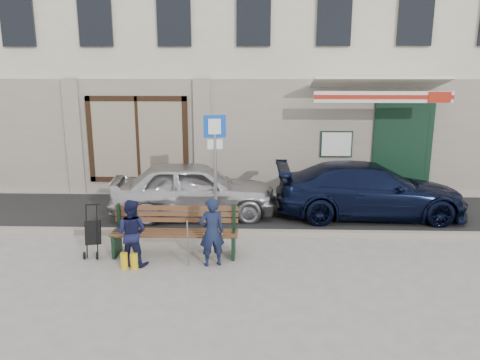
{
  "coord_description": "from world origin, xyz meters",
  "views": [
    {
      "loc": [
        0.07,
        -7.95,
        3.5
      ],
      "look_at": [
        -0.25,
        1.6,
        1.2
      ],
      "focal_mm": 35.0,
      "sensor_mm": 36.0,
      "label": 1
    }
  ],
  "objects_px": {
    "car_silver": "(194,189)",
    "woman": "(131,233)",
    "stroller": "(93,234)",
    "car_navy": "(370,190)",
    "man": "(212,232)",
    "bench": "(172,232)",
    "parking_sign": "(215,155)"
  },
  "relations": [
    {
      "from": "parking_sign",
      "to": "woman",
      "type": "relative_size",
      "value": 2.07
    },
    {
      "from": "car_navy",
      "to": "woman",
      "type": "bearing_deg",
      "value": 121.21
    },
    {
      "from": "man",
      "to": "woman",
      "type": "bearing_deg",
      "value": -16.8
    },
    {
      "from": "car_silver",
      "to": "woman",
      "type": "height_order",
      "value": "car_silver"
    },
    {
      "from": "parking_sign",
      "to": "bench",
      "type": "distance_m",
      "value": 1.99
    },
    {
      "from": "car_silver",
      "to": "car_navy",
      "type": "distance_m",
      "value": 4.2
    },
    {
      "from": "woman",
      "to": "car_silver",
      "type": "bearing_deg",
      "value": -93.87
    },
    {
      "from": "stroller",
      "to": "parking_sign",
      "type": "bearing_deg",
      "value": 21.96
    },
    {
      "from": "car_navy",
      "to": "car_silver",
      "type": "bearing_deg",
      "value": 91.34
    },
    {
      "from": "woman",
      "to": "stroller",
      "type": "xyz_separation_m",
      "value": [
        -0.85,
        0.39,
        -0.18
      ]
    },
    {
      "from": "car_silver",
      "to": "bench",
      "type": "relative_size",
      "value": 1.64
    },
    {
      "from": "man",
      "to": "stroller",
      "type": "bearing_deg",
      "value": -26.66
    },
    {
      "from": "parking_sign",
      "to": "stroller",
      "type": "xyz_separation_m",
      "value": [
        -2.22,
        -1.46,
        -1.25
      ]
    },
    {
      "from": "car_silver",
      "to": "parking_sign",
      "type": "relative_size",
      "value": 1.55
    },
    {
      "from": "car_silver",
      "to": "woman",
      "type": "distance_m",
      "value": 3.01
    },
    {
      "from": "car_navy",
      "to": "parking_sign",
      "type": "xyz_separation_m",
      "value": [
        -3.59,
        -1.17,
        1.04
      ]
    },
    {
      "from": "car_navy",
      "to": "man",
      "type": "xyz_separation_m",
      "value": [
        -3.51,
        -3.0,
        -0.02
      ]
    },
    {
      "from": "stroller",
      "to": "car_navy",
      "type": "bearing_deg",
      "value": 12.92
    },
    {
      "from": "bench",
      "to": "man",
      "type": "height_order",
      "value": "man"
    },
    {
      "from": "car_navy",
      "to": "parking_sign",
      "type": "relative_size",
      "value": 1.76
    },
    {
      "from": "car_silver",
      "to": "man",
      "type": "distance_m",
      "value": 2.98
    },
    {
      "from": "parking_sign",
      "to": "man",
      "type": "relative_size",
      "value": 2.0
    },
    {
      "from": "woman",
      "to": "man",
      "type": "bearing_deg",
      "value": -168.72
    },
    {
      "from": "parking_sign",
      "to": "man",
      "type": "xyz_separation_m",
      "value": [
        0.08,
        -1.84,
        -1.06
      ]
    },
    {
      "from": "car_silver",
      "to": "man",
      "type": "height_order",
      "value": "car_silver"
    },
    {
      "from": "car_navy",
      "to": "bench",
      "type": "bearing_deg",
      "value": 120.6
    },
    {
      "from": "stroller",
      "to": "man",
      "type": "bearing_deg",
      "value": -20.75
    },
    {
      "from": "car_silver",
      "to": "stroller",
      "type": "relative_size",
      "value": 3.99
    },
    {
      "from": "parking_sign",
      "to": "stroller",
      "type": "bearing_deg",
      "value": -157.49
    },
    {
      "from": "parking_sign",
      "to": "woman",
      "type": "height_order",
      "value": "parking_sign"
    },
    {
      "from": "parking_sign",
      "to": "bench",
      "type": "bearing_deg",
      "value": -127.96
    },
    {
      "from": "car_navy",
      "to": "parking_sign",
      "type": "bearing_deg",
      "value": 107.89
    }
  ]
}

